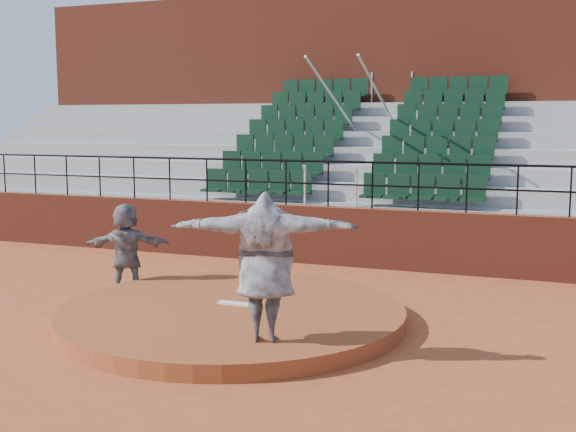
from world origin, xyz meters
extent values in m
plane|color=#A94D26|center=(0.00, 0.00, 0.00)|extent=(90.00, 90.00, 0.00)
cylinder|color=#974721|center=(0.00, 0.00, 0.12)|extent=(5.50, 5.50, 0.25)
cube|color=white|center=(0.00, 0.15, 0.27)|extent=(0.60, 0.15, 0.03)
cube|color=maroon|center=(0.00, 5.00, 0.65)|extent=(24.00, 0.30, 1.30)
cylinder|color=black|center=(0.00, 5.00, 2.30)|extent=(24.00, 0.05, 0.05)
cylinder|color=black|center=(0.00, 5.00, 1.80)|extent=(24.00, 0.04, 0.04)
cylinder|color=black|center=(-9.00, 5.00, 1.80)|extent=(0.04, 0.04, 1.00)
cylinder|color=black|center=(-8.00, 5.00, 1.80)|extent=(0.04, 0.04, 1.00)
cylinder|color=black|center=(-7.00, 5.00, 1.80)|extent=(0.04, 0.04, 1.00)
cylinder|color=black|center=(-6.00, 5.00, 1.80)|extent=(0.04, 0.04, 1.00)
cylinder|color=black|center=(-5.00, 5.00, 1.80)|extent=(0.04, 0.04, 1.00)
cylinder|color=black|center=(-4.00, 5.00, 1.80)|extent=(0.04, 0.04, 1.00)
cylinder|color=black|center=(-3.00, 5.00, 1.80)|extent=(0.04, 0.04, 1.00)
cylinder|color=black|center=(-2.00, 5.00, 1.80)|extent=(0.04, 0.04, 1.00)
cylinder|color=black|center=(-1.00, 5.00, 1.80)|extent=(0.04, 0.04, 1.00)
cylinder|color=black|center=(0.00, 5.00, 1.80)|extent=(0.04, 0.04, 1.00)
cylinder|color=black|center=(1.00, 5.00, 1.80)|extent=(0.04, 0.04, 1.00)
cylinder|color=black|center=(2.00, 5.00, 1.80)|extent=(0.04, 0.04, 1.00)
cylinder|color=black|center=(3.00, 5.00, 1.80)|extent=(0.04, 0.04, 1.00)
cylinder|color=black|center=(4.00, 5.00, 1.80)|extent=(0.04, 0.04, 1.00)
cylinder|color=black|center=(5.00, 5.00, 1.80)|extent=(0.04, 0.04, 1.00)
cube|color=#969691|center=(0.00, 5.58, 0.65)|extent=(24.00, 0.85, 1.30)
cube|color=black|center=(-1.98, 5.59, 1.66)|extent=(2.75, 0.48, 0.72)
cube|color=black|center=(1.98, 5.59, 1.66)|extent=(2.75, 0.48, 0.72)
cube|color=#969691|center=(0.00, 6.43, 0.85)|extent=(24.00, 0.85, 1.70)
cube|color=black|center=(-1.98, 6.44, 2.06)|extent=(2.75, 0.48, 0.72)
cube|color=black|center=(1.98, 6.44, 2.06)|extent=(2.75, 0.48, 0.72)
cube|color=#969691|center=(0.00, 7.28, 1.05)|extent=(24.00, 0.85, 2.10)
cube|color=black|center=(-1.98, 7.29, 2.46)|extent=(2.75, 0.48, 0.72)
cube|color=black|center=(1.98, 7.29, 2.46)|extent=(2.75, 0.48, 0.72)
cube|color=#969691|center=(0.00, 8.12, 1.25)|extent=(24.00, 0.85, 2.50)
cube|color=black|center=(-1.98, 8.13, 2.86)|extent=(2.75, 0.48, 0.72)
cube|color=black|center=(1.98, 8.13, 2.86)|extent=(2.75, 0.48, 0.72)
cube|color=#969691|center=(0.00, 8.97, 1.45)|extent=(24.00, 0.85, 2.90)
cube|color=black|center=(-1.98, 8.98, 3.26)|extent=(2.75, 0.48, 0.72)
cube|color=black|center=(1.98, 8.98, 3.26)|extent=(2.75, 0.48, 0.72)
cube|color=#969691|center=(0.00, 9.82, 1.65)|extent=(24.00, 0.85, 3.30)
cube|color=black|center=(-1.98, 9.83, 3.66)|extent=(2.75, 0.48, 0.72)
cube|color=black|center=(1.98, 9.83, 3.66)|extent=(2.75, 0.48, 0.72)
cube|color=#969691|center=(0.00, 10.68, 1.85)|extent=(24.00, 0.85, 3.70)
cube|color=black|center=(-1.98, 10.69, 4.06)|extent=(2.75, 0.48, 0.72)
cube|color=black|center=(1.98, 10.69, 4.06)|extent=(2.75, 0.48, 0.72)
cylinder|color=silver|center=(-0.60, 8.12, 3.40)|extent=(0.06, 5.97, 2.46)
cylinder|color=silver|center=(0.60, 8.12, 3.40)|extent=(0.06, 5.97, 2.46)
cube|color=maroon|center=(0.00, 12.60, 3.55)|extent=(24.00, 3.00, 7.10)
imported|color=black|center=(1.16, -1.41, 1.26)|extent=(2.58, 1.34, 2.02)
imported|color=black|center=(-2.73, 1.18, 0.84)|extent=(1.63, 1.07, 1.68)
camera|label=1|loc=(4.82, -10.16, 3.21)|focal=45.00mm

